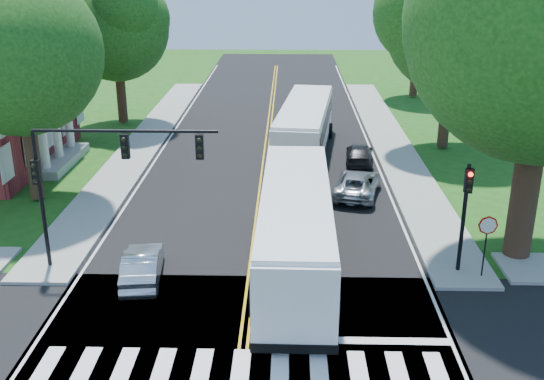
{
  "coord_description": "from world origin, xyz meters",
  "views": [
    {
      "loc": [
        1.38,
        -16.33,
        11.91
      ],
      "look_at": [
        0.72,
        9.35,
        2.4
      ],
      "focal_mm": 42.0,
      "sensor_mm": 36.0,
      "label": 1
    }
  ],
  "objects_px": {
    "bus_follow": "(305,128)",
    "dark_sedan": "(359,154)",
    "hatchback": "(142,265)",
    "suv": "(357,184)",
    "signal_nw": "(97,166)",
    "signal_ne": "(465,204)",
    "bus_lead": "(295,227)"
  },
  "relations": [
    {
      "from": "bus_lead",
      "to": "bus_follow",
      "type": "height_order",
      "value": "bus_lead"
    },
    {
      "from": "signal_ne",
      "to": "suv",
      "type": "xyz_separation_m",
      "value": [
        -3.16,
        8.72,
        -2.32
      ]
    },
    {
      "from": "bus_follow",
      "to": "dark_sedan",
      "type": "relative_size",
      "value": 3.24
    },
    {
      "from": "suv",
      "to": "dark_sedan",
      "type": "relative_size",
      "value": 1.16
    },
    {
      "from": "signal_ne",
      "to": "suv",
      "type": "relative_size",
      "value": 0.96
    },
    {
      "from": "signal_ne",
      "to": "bus_lead",
      "type": "relative_size",
      "value": 0.34
    },
    {
      "from": "suv",
      "to": "signal_nw",
      "type": "bearing_deg",
      "value": 52.03
    },
    {
      "from": "signal_nw",
      "to": "hatchback",
      "type": "height_order",
      "value": "signal_nw"
    },
    {
      "from": "hatchback",
      "to": "signal_nw",
      "type": "bearing_deg",
      "value": -35.01
    },
    {
      "from": "bus_lead",
      "to": "hatchback",
      "type": "distance_m",
      "value": 6.17
    },
    {
      "from": "signal_ne",
      "to": "bus_follow",
      "type": "height_order",
      "value": "signal_ne"
    },
    {
      "from": "signal_nw",
      "to": "dark_sedan",
      "type": "distance_m",
      "value": 18.78
    },
    {
      "from": "signal_ne",
      "to": "bus_lead",
      "type": "height_order",
      "value": "signal_ne"
    },
    {
      "from": "bus_lead",
      "to": "hatchback",
      "type": "bearing_deg",
      "value": 13.56
    },
    {
      "from": "bus_lead",
      "to": "signal_ne",
      "type": "bearing_deg",
      "value": 176.76
    },
    {
      "from": "signal_nw",
      "to": "hatchback",
      "type": "relative_size",
      "value": 1.83
    },
    {
      "from": "signal_ne",
      "to": "hatchback",
      "type": "bearing_deg",
      "value": -175.85
    },
    {
      "from": "bus_follow",
      "to": "suv",
      "type": "distance_m",
      "value": 7.89
    },
    {
      "from": "signal_nw",
      "to": "suv",
      "type": "height_order",
      "value": "signal_nw"
    },
    {
      "from": "dark_sedan",
      "to": "signal_nw",
      "type": "bearing_deg",
      "value": 56.48
    },
    {
      "from": "bus_follow",
      "to": "dark_sedan",
      "type": "height_order",
      "value": "bus_follow"
    },
    {
      "from": "signal_ne",
      "to": "dark_sedan",
      "type": "distance_m",
      "value": 14.68
    },
    {
      "from": "bus_lead",
      "to": "signal_nw",
      "type": "bearing_deg",
      "value": 4.19
    },
    {
      "from": "hatchback",
      "to": "suv",
      "type": "xyz_separation_m",
      "value": [
        9.24,
        9.62,
        -0.01
      ]
    },
    {
      "from": "hatchback",
      "to": "suv",
      "type": "relative_size",
      "value": 0.85
    },
    {
      "from": "bus_lead",
      "to": "suv",
      "type": "relative_size",
      "value": 2.79
    },
    {
      "from": "signal_nw",
      "to": "signal_ne",
      "type": "xyz_separation_m",
      "value": [
        14.06,
        0.01,
        -1.41
      ]
    },
    {
      "from": "bus_follow",
      "to": "dark_sedan",
      "type": "distance_m",
      "value": 3.93
    },
    {
      "from": "bus_lead",
      "to": "hatchback",
      "type": "xyz_separation_m",
      "value": [
        -5.91,
        -1.35,
        -1.1
      ]
    },
    {
      "from": "signal_ne",
      "to": "hatchback",
      "type": "distance_m",
      "value": 12.64
    },
    {
      "from": "signal_ne",
      "to": "bus_follow",
      "type": "relative_size",
      "value": 0.34
    },
    {
      "from": "bus_follow",
      "to": "dark_sedan",
      "type": "xyz_separation_m",
      "value": [
        3.29,
        -1.82,
        -1.14
      ]
    }
  ]
}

